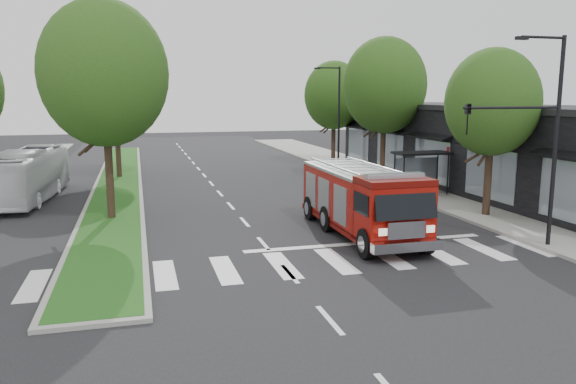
# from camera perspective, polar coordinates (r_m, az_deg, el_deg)

# --- Properties ---
(ground) EXTENTS (140.00, 140.00, 0.00)m
(ground) POSITION_cam_1_polar(r_m,az_deg,el_deg) (22.49, -2.52, -5.27)
(ground) COLOR black
(ground) RESTS_ON ground
(sidewalk_right) EXTENTS (5.00, 80.00, 0.15)m
(sidewalk_right) POSITION_cam_1_polar(r_m,az_deg,el_deg) (36.09, 13.59, 0.33)
(sidewalk_right) COLOR gray
(sidewalk_right) RESTS_ON ground
(median) EXTENTS (3.00, 50.00, 0.15)m
(median) POSITION_cam_1_polar(r_m,az_deg,el_deg) (39.65, -16.81, 1.02)
(median) COLOR gray
(median) RESTS_ON ground
(storefront_row) EXTENTS (8.00, 30.00, 5.00)m
(storefront_row) POSITION_cam_1_polar(r_m,az_deg,el_deg) (38.15, 19.69, 4.20)
(storefront_row) COLOR black
(storefront_row) RESTS_ON ground
(bus_shelter) EXTENTS (3.20, 1.60, 2.61)m
(bus_shelter) POSITION_cam_1_polar(r_m,az_deg,el_deg) (33.60, 13.28, 3.04)
(bus_shelter) COLOR black
(bus_shelter) RESTS_ON ground
(tree_right_near) EXTENTS (4.40, 4.40, 8.05)m
(tree_right_near) POSITION_cam_1_polar(r_m,az_deg,el_deg) (28.30, 20.05, 8.54)
(tree_right_near) COLOR black
(tree_right_near) RESTS_ON ground
(tree_right_mid) EXTENTS (5.60, 5.60, 9.72)m
(tree_right_mid) POSITION_cam_1_polar(r_m,az_deg,el_deg) (38.76, 9.78, 10.61)
(tree_right_mid) COLOR black
(tree_right_mid) RESTS_ON ground
(tree_right_far) EXTENTS (5.00, 5.00, 8.73)m
(tree_right_far) POSITION_cam_1_polar(r_m,az_deg,el_deg) (48.02, 4.69, 9.76)
(tree_right_far) COLOR black
(tree_right_far) RESTS_ON ground
(tree_median_near) EXTENTS (5.80, 5.80, 10.16)m
(tree_median_near) POSITION_cam_1_polar(r_m,az_deg,el_deg) (27.25, -18.19, 11.36)
(tree_median_near) COLOR black
(tree_median_near) RESTS_ON ground
(tree_median_far) EXTENTS (5.60, 5.60, 9.72)m
(tree_median_far) POSITION_cam_1_polar(r_m,az_deg,el_deg) (41.23, -17.19, 10.27)
(tree_median_far) COLOR black
(tree_median_far) RESTS_ON ground
(streetlight_right_near) EXTENTS (4.08, 0.22, 8.00)m
(streetlight_right_near) POSITION_cam_1_polar(r_m,az_deg,el_deg) (22.79, 23.96, 6.01)
(streetlight_right_near) COLOR black
(streetlight_right_near) RESTS_ON ground
(streetlight_right_far) EXTENTS (2.11, 0.20, 8.00)m
(streetlight_right_far) POSITION_cam_1_polar(r_m,az_deg,el_deg) (43.89, 5.01, 7.98)
(streetlight_right_far) COLOR black
(streetlight_right_far) RESTS_ON ground
(fire_engine) EXTENTS (2.71, 8.79, 3.05)m
(fire_engine) POSITION_cam_1_polar(r_m,az_deg,el_deg) (23.79, 7.42, -0.90)
(fire_engine) COLOR #560804
(fire_engine) RESTS_ON ground
(city_bus) EXTENTS (3.27, 10.47, 2.87)m
(city_bus) POSITION_cam_1_polar(r_m,az_deg,el_deg) (34.62, -24.91, 1.57)
(city_bus) COLOR silver
(city_bus) RESTS_ON ground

